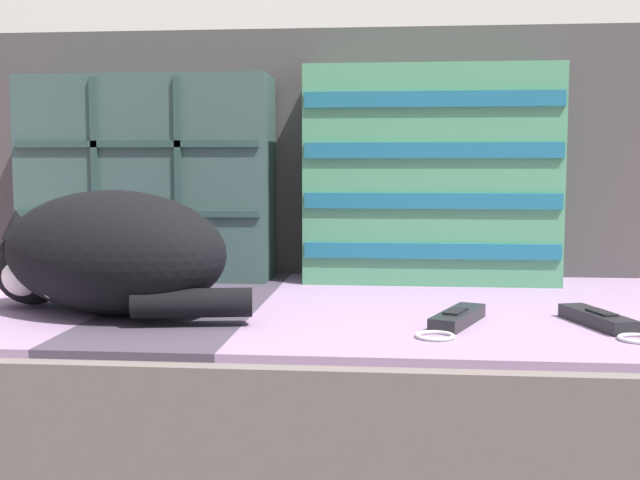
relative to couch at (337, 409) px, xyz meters
The scene contains 7 objects.
couch is the anchor object (origin of this frame).
sofa_backrest 0.54m from the couch, 90.00° to the left, with size 2.03×0.14×0.47m.
throw_pillow_quilted 0.56m from the couch, 150.99° to the left, with size 0.46×0.14×0.37m.
throw_pillow_striped 0.45m from the couch, 52.95° to the left, with size 0.45×0.14×0.38m.
sleeping_cat 0.44m from the couch, 154.24° to the right, with size 0.41×0.31×0.18m.
game_remote_near 0.45m from the couch, 27.57° to the right, with size 0.10×0.19×0.02m.
game_remote_far 0.32m from the couch, 48.82° to the right, with size 0.11×0.19×0.02m.
Camera 1 is at (0.09, -1.12, 0.57)m, focal length 45.00 mm.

